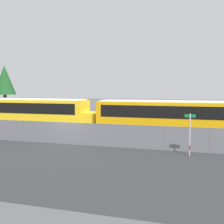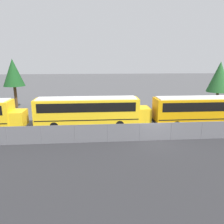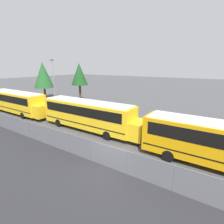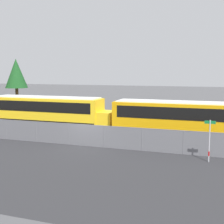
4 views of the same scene
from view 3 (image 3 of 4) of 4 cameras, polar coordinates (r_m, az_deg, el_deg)
ground_plane at (r=13.33m, az=-0.79°, el=-17.66°), size 200.00×200.00×0.00m
fence at (r=12.87m, az=-0.81°, el=-14.36°), size 93.34×0.07×1.72m
school_bus_1 at (r=30.16m, az=-28.69°, el=3.19°), size 13.01×2.52×3.35m
school_bus_2 at (r=19.72m, az=-7.61°, el=-0.49°), size 13.01×2.52×3.35m
light_pole at (r=32.96m, az=-18.52°, el=9.52°), size 0.60×0.24×8.16m
tree_0 at (r=41.62m, az=-21.55°, el=11.14°), size 4.20×4.20×7.86m
tree_1 at (r=35.23m, az=-10.63°, el=11.98°), size 3.21×3.21×7.62m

